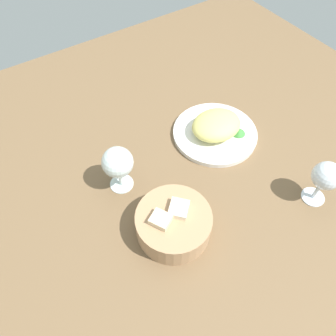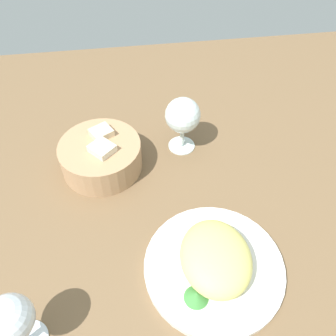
{
  "view_description": "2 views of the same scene",
  "coord_description": "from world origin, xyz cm",
  "px_view_note": "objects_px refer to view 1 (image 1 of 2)",
  "views": [
    {
      "loc": [
        39.13,
        40.23,
        69.43
      ],
      "look_at": [
        12.85,
        0.17,
        5.73
      ],
      "focal_mm": 35.0,
      "sensor_mm": 36.0,
      "label": 1
    },
    {
      "loc": [
        -32.9,
        5.51,
        56.17
      ],
      "look_at": [
        11.62,
        -0.8,
        5.98
      ],
      "focal_mm": 37.17,
      "sensor_mm": 36.0,
      "label": 2
    }
  ],
  "objects_px": {
    "plate": "(215,133)",
    "wine_glass_near": "(118,163)",
    "bread_basket": "(173,223)",
    "wine_glass_far": "(326,177)"
  },
  "relations": [
    {
      "from": "plate",
      "to": "wine_glass_near",
      "type": "xyz_separation_m",
      "value": [
        0.3,
        0.0,
        0.08
      ]
    },
    {
      "from": "wine_glass_near",
      "to": "wine_glass_far",
      "type": "distance_m",
      "value": 0.48
    },
    {
      "from": "bread_basket",
      "to": "wine_glass_far",
      "type": "height_order",
      "value": "wine_glass_far"
    },
    {
      "from": "bread_basket",
      "to": "wine_glass_far",
      "type": "xyz_separation_m",
      "value": [
        -0.34,
        0.12,
        0.05
      ]
    },
    {
      "from": "plate",
      "to": "wine_glass_far",
      "type": "xyz_separation_m",
      "value": [
        -0.07,
        0.3,
        0.08
      ]
    },
    {
      "from": "wine_glass_near",
      "to": "bread_basket",
      "type": "bearing_deg",
      "value": 102.08
    },
    {
      "from": "plate",
      "to": "bread_basket",
      "type": "bearing_deg",
      "value": 34.57
    },
    {
      "from": "wine_glass_far",
      "to": "wine_glass_near",
      "type": "bearing_deg",
      "value": -37.97
    },
    {
      "from": "bread_basket",
      "to": "wine_glass_near",
      "type": "relative_size",
      "value": 1.32
    },
    {
      "from": "plate",
      "to": "wine_glass_far",
      "type": "height_order",
      "value": "wine_glass_far"
    }
  ]
}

